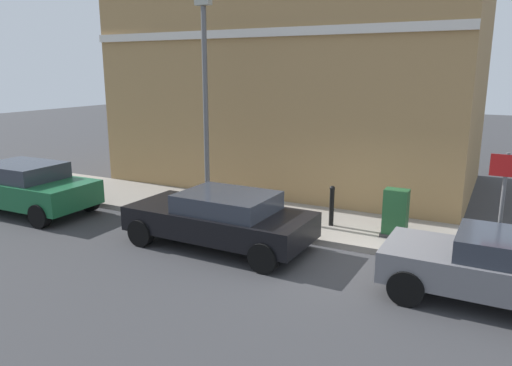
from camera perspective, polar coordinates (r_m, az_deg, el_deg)
The scene contains 10 objects.
ground at distance 10.86m, azimuth 10.65°, elevation -8.80°, with size 80.00×80.00×0.00m, color #38383A.
sidewalk at distance 15.04m, azimuth -9.54°, elevation -2.22°, with size 2.70×30.00×0.15m, color gray.
corner_building at distance 17.94m, azimuth 5.51°, elevation 12.61°, with size 7.58×11.88×7.72m.
car_grey at distance 9.49m, azimuth 27.38°, elevation -8.94°, with size 1.80×4.04×1.28m.
car_black at distance 11.21m, azimuth -4.14°, elevation -4.09°, with size 2.03×4.36×1.30m.
car_green at distance 15.47m, azimuth -25.76°, elevation -0.34°, with size 2.03×4.46×1.43m.
utility_cabinet at distance 11.92m, azimuth 16.11°, elevation -3.62°, with size 0.46×0.61×1.15m.
bollard_near_cabinet at distance 12.40m, azimuth 8.92°, elevation -2.50°, with size 0.14×0.14×1.04m.
street_sign at distance 10.76m, azimuth 27.15°, elevation -0.97°, with size 0.08×0.60×2.30m.
lamppost at distance 13.46m, azimuth -5.98°, elevation 10.05°, with size 0.20×0.44×5.72m.
Camera 1 is at (-9.69, -2.80, 4.02)m, focal length 33.94 mm.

